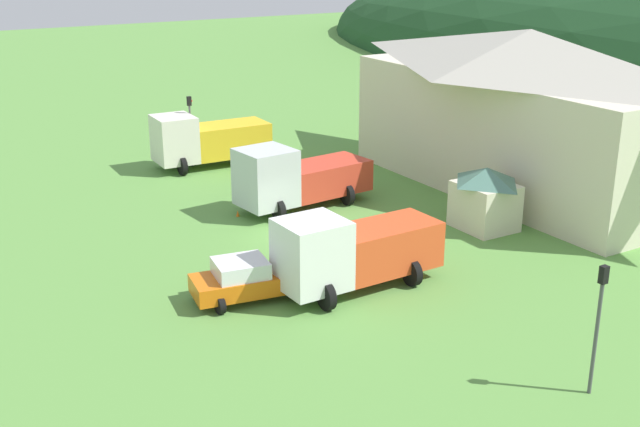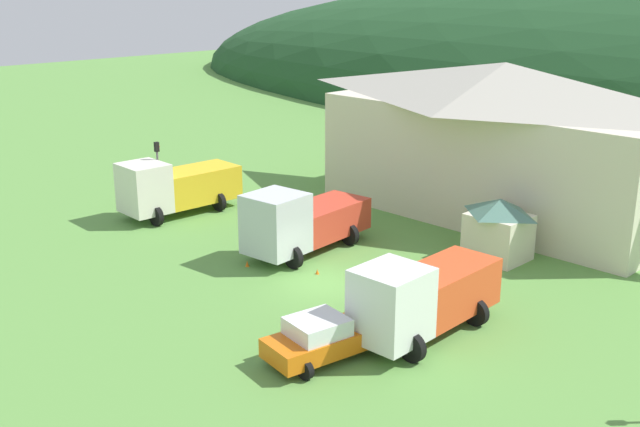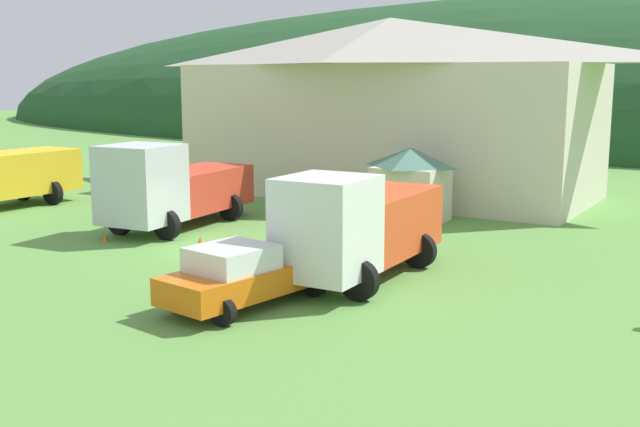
# 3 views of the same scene
# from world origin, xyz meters

# --- Properties ---
(ground_plane) EXTENTS (200.00, 200.00, 0.00)m
(ground_plane) POSITION_xyz_m (0.00, 0.00, 0.00)
(ground_plane) COLOR #5B9342
(depot_building) EXTENTS (21.21, 9.38, 8.73)m
(depot_building) POSITION_xyz_m (-0.80, 14.80, 4.50)
(depot_building) COLOR beige
(depot_building) RESTS_ON ground
(play_shed_cream) EXTENTS (2.93, 2.56, 3.04)m
(play_shed_cream) POSITION_xyz_m (3.41, 8.41, 1.57)
(play_shed_cream) COLOR beige
(play_shed_cream) RESTS_ON ground
(heavy_rig_striped) EXTENTS (3.51, 7.08, 3.32)m
(heavy_rig_striped) POSITION_xyz_m (-13.78, 1.36, 1.69)
(heavy_rig_striped) COLOR silver
(heavy_rig_striped) RESTS_ON ground
(tow_truck_silver) EXTENTS (3.72, 7.46, 3.43)m
(tow_truck_silver) POSITION_xyz_m (-3.87, 2.02, 1.69)
(tow_truck_silver) COLOR silver
(tow_truck_silver) RESTS_ON ground
(heavy_rig_white) EXTENTS (3.21, 6.97, 3.27)m
(heavy_rig_white) POSITION_xyz_m (6.08, -1.00, 1.68)
(heavy_rig_white) COLOR white
(heavy_rig_white) RESTS_ON ground
(service_pickup_orange) EXTENTS (2.81, 5.15, 1.66)m
(service_pickup_orange) POSITION_xyz_m (4.81, -4.72, 0.83)
(service_pickup_orange) COLOR orange
(service_pickup_orange) RESTS_ON ground
(traffic_light_west) EXTENTS (0.20, 0.32, 4.33)m
(traffic_light_west) POSITION_xyz_m (-14.19, 0.59, 2.65)
(traffic_light_west) COLOR #4C4C51
(traffic_light_west) RESTS_ON ground
(traffic_cone_near_pickup) EXTENTS (0.36, 0.36, 0.45)m
(traffic_cone_near_pickup) POSITION_xyz_m (-1.26, 0.68, 0.00)
(traffic_cone_near_pickup) COLOR orange
(traffic_cone_near_pickup) RESTS_ON ground
(traffic_cone_mid_row) EXTENTS (0.36, 0.36, 0.60)m
(traffic_cone_mid_row) POSITION_xyz_m (-4.29, -1.04, 0.00)
(traffic_cone_mid_row) COLOR orange
(traffic_cone_mid_row) RESTS_ON ground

